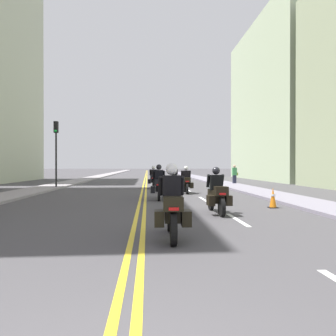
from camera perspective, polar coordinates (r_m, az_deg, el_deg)
The scene contains 17 objects.
ground_plane at distance 49.77m, azimuth -3.75°, elevation -1.46°, with size 264.00×264.00×0.00m, color #444245.
sidewalk_left at distance 50.26m, azimuth -11.56°, elevation -1.38°, with size 2.15×144.00×0.12m, color gray.
sidewalk_right at distance 50.20m, azimuth 4.07°, elevation -1.37°, with size 2.15×144.00×0.12m, color gray.
centreline_yellow_inner at distance 49.77m, azimuth -3.89°, elevation -1.45°, with size 0.12×132.00×0.01m, color yellow.
centreline_yellow_outer at distance 49.77m, azimuth -3.61°, elevation -1.45°, with size 0.12×132.00×0.01m, color yellow.
lane_dashes_white at distance 30.90m, azimuth 1.43°, elevation -2.57°, with size 0.14×56.40×0.01m.
building_right_1 at distance 41.94m, azimuth 18.79°, elevation 10.64°, with size 6.90×20.33×18.16m.
motorcycle_0 at distance 7.33m, azimuth 0.66°, elevation -6.90°, with size 0.77×2.12×1.65m.
motorcycle_1 at distance 11.23m, azimuth 8.31°, elevation -4.48°, with size 0.77×2.18×1.56m.
motorcycle_2 at distance 15.82m, azimuth -1.56°, elevation -2.98°, with size 0.77×2.17×1.66m.
motorcycle_3 at distance 19.42m, azimuth 3.10°, elevation -2.40°, with size 0.77×2.15×1.59m.
motorcycle_4 at distance 24.00m, azimuth -2.50°, elevation -1.86°, with size 0.78×2.10×1.60m.
motorcycle_5 at distance 27.79m, azimuth 1.10°, elevation -1.58°, with size 0.78×2.22×1.58m.
traffic_cone_0 at distance 22.29m, azimuth 9.12°, elevation -2.90°, with size 0.38×0.38×0.65m.
traffic_cone_1 at distance 13.31m, azimuth 17.43°, elevation -4.87°, with size 0.33×0.33×0.76m.
traffic_light_near at distance 24.70m, azimuth -18.51°, elevation 4.16°, with size 0.28×0.38×4.70m.
pedestrian_0 at distance 28.82m, azimuth 11.26°, elevation -1.09°, with size 0.49×0.25×1.67m.
Camera 1 is at (0.23, -1.74, 1.59)m, focal length 35.81 mm.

